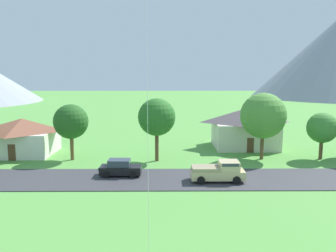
# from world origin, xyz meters

# --- Properties ---
(road_strip) EXTENTS (160.00, 7.21, 0.08)m
(road_strip) POSITION_xyz_m (0.00, 31.50, 0.04)
(road_strip) COLOR #38383D
(road_strip) RESTS_ON ground
(house_leftmost) EXTENTS (8.43, 7.62, 4.69)m
(house_leftmost) POSITION_xyz_m (-19.54, 42.70, 2.43)
(house_leftmost) COLOR silver
(house_leftmost) RESTS_ON ground
(house_left_center) EXTENTS (9.23, 7.79, 5.53)m
(house_left_center) POSITION_xyz_m (10.36, 46.73, 2.87)
(house_left_center) COLOR beige
(house_left_center) RESTS_ON ground
(tree_near_left) EXTENTS (5.55, 5.55, 8.18)m
(tree_near_left) POSITION_xyz_m (10.93, 39.69, 5.39)
(tree_near_left) COLOR brown
(tree_near_left) RESTS_ON ground
(tree_left_of_center) EXTENTS (4.47, 4.47, 7.57)m
(tree_left_of_center) POSITION_xyz_m (-1.97, 38.94, 5.31)
(tree_left_of_center) COLOR brown
(tree_left_of_center) RESTS_ON ground
(tree_center) EXTENTS (3.71, 3.71, 5.78)m
(tree_center) POSITION_xyz_m (18.19, 39.61, 3.90)
(tree_center) COLOR brown
(tree_center) RESTS_ON ground
(tree_far_right) EXTENTS (4.18, 4.18, 6.82)m
(tree_far_right) POSITION_xyz_m (-12.33, 39.52, 4.70)
(tree_far_right) COLOR brown
(tree_far_right) RESTS_ON ground
(parked_car_black_mid_west) EXTENTS (4.24, 2.16, 1.68)m
(parked_car_black_mid_west) POSITION_xyz_m (-5.58, 32.65, 0.87)
(parked_car_black_mid_west) COLOR black
(parked_car_black_mid_west) RESTS_ON road_strip
(pickup_truck_sand_west_side) EXTENTS (5.20, 2.33, 1.99)m
(pickup_truck_sand_west_side) POSITION_xyz_m (4.29, 30.72, 1.06)
(pickup_truck_sand_west_side) COLOR #C6B284
(pickup_truck_sand_west_side) RESTS_ON road_strip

